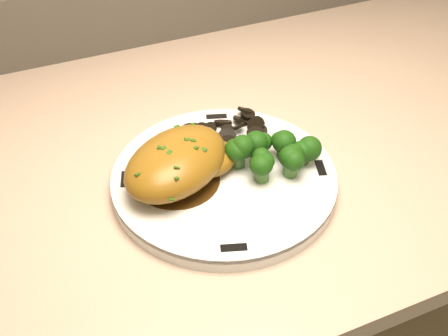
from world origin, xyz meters
name	(u,v)px	position (x,y,z in m)	size (l,w,h in m)	color
counter	(233,315)	(-0.26, 1.67, 0.42)	(1.94, 0.65, 0.96)	brown
plate	(224,180)	(-0.32, 1.59, 0.85)	(0.28, 0.28, 0.02)	silver
rim_accent_0	(217,117)	(-0.28, 1.71, 0.86)	(0.03, 0.01, 0.00)	black
rim_accent_1	(125,179)	(-0.43, 1.63, 0.86)	(0.03, 0.01, 0.00)	black
rim_accent_2	(234,248)	(-0.35, 1.48, 0.86)	(0.03, 0.01, 0.00)	black
rim_accent_3	(321,168)	(-0.20, 1.55, 0.86)	(0.03, 0.01, 0.00)	black
gravy_pool	(177,180)	(-0.37, 1.60, 0.86)	(0.10, 0.10, 0.00)	#3A210A
chicken_breast	(181,162)	(-0.37, 1.60, 0.88)	(0.18, 0.16, 0.06)	#8F5F18
mushroom_pile	(232,133)	(-0.27, 1.66, 0.86)	(0.10, 0.07, 0.03)	black
broccoli_florets	(273,151)	(-0.25, 1.58, 0.88)	(0.10, 0.08, 0.04)	#477531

